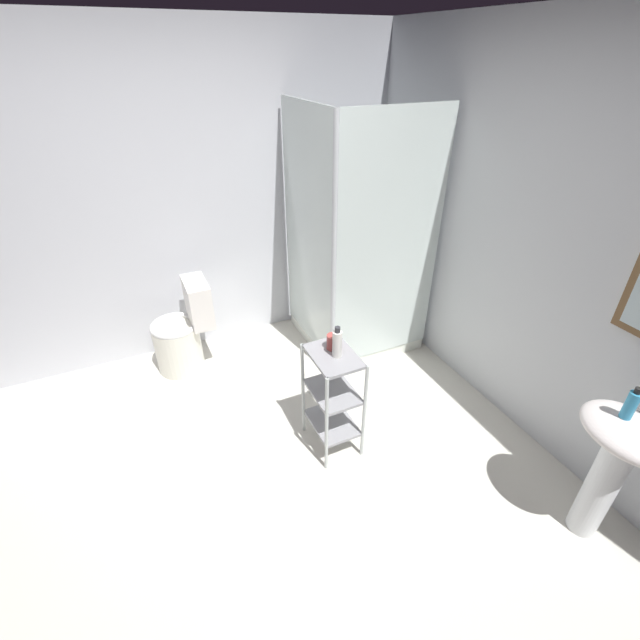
{
  "coord_description": "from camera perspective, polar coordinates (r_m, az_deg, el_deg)",
  "views": [
    {
      "loc": [
        1.65,
        -0.43,
        2.3
      ],
      "look_at": [
        -0.49,
        0.57,
        0.81
      ],
      "focal_mm": 24.43,
      "sensor_mm": 36.0,
      "label": 1
    }
  ],
  "objects": [
    {
      "name": "shower_stall",
      "position": [
        3.77,
        4.09,
        2.93
      ],
      "size": [
        0.92,
        0.92,
        2.0
      ],
      "color": "white",
      "rests_on": "ground_plane"
    },
    {
      "name": "ground_plane",
      "position": [
        2.87,
        -6.59,
        -21.67
      ],
      "size": [
        4.2,
        4.2,
        0.02
      ],
      "primitive_type": "cube",
      "color": "silver"
    },
    {
      "name": "hand_soap_bottle",
      "position": [
        2.52,
        35.59,
        -8.99
      ],
      "size": [
        0.05,
        0.05,
        0.18
      ],
      "color": "#389ED1",
      "rests_on": "pedestal_sink"
    },
    {
      "name": "wall_back",
      "position": [
        3.0,
        27.57,
        8.04
      ],
      "size": [
        4.2,
        0.14,
        2.5
      ],
      "color": "silver",
      "rests_on": "ground_plane"
    },
    {
      "name": "rinse_cup",
      "position": [
        2.63,
        1.67,
        -2.88
      ],
      "size": [
        0.07,
        0.07,
        0.1
      ],
      "primitive_type": "cylinder",
      "color": "#B24742",
      "rests_on": "storage_cart"
    },
    {
      "name": "lotion_bottle_white",
      "position": [
        2.55,
        2.26,
        -3.08
      ],
      "size": [
        0.06,
        0.06,
        0.2
      ],
      "color": "white",
      "rests_on": "storage_cart"
    },
    {
      "name": "toilet",
      "position": [
        3.71,
        -17.47,
        -1.79
      ],
      "size": [
        0.37,
        0.49,
        0.76
      ],
      "color": "white",
      "rests_on": "ground_plane"
    },
    {
      "name": "wall_left",
      "position": [
        3.68,
        -17.77,
        14.14
      ],
      "size": [
        0.1,
        4.2,
        2.5
      ],
      "primitive_type": "cube",
      "color": "silver",
      "rests_on": "ground_plane"
    },
    {
      "name": "pedestal_sink",
      "position": [
        2.7,
        34.37,
        -14.55
      ],
      "size": [
        0.46,
        0.37,
        0.81
      ],
      "color": "white",
      "rests_on": "ground_plane"
    },
    {
      "name": "storage_cart",
      "position": [
        2.8,
        1.69,
        -9.56
      ],
      "size": [
        0.38,
        0.28,
        0.74
      ],
      "color": "silver",
      "rests_on": "ground_plane"
    }
  ]
}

